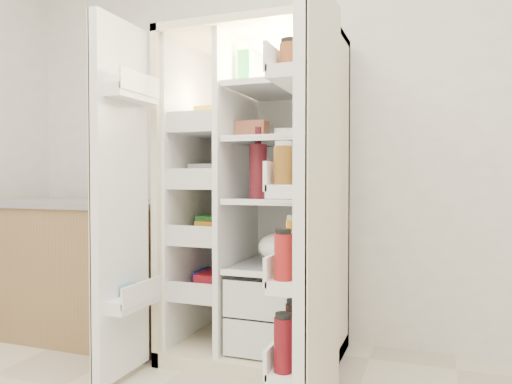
% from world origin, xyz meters
% --- Properties ---
extents(wall_back, '(4.00, 0.02, 2.70)m').
position_xyz_m(wall_back, '(0.00, 2.00, 1.35)').
color(wall_back, white).
rests_on(wall_back, floor).
extents(refrigerator, '(0.92, 0.70, 1.80)m').
position_xyz_m(refrigerator, '(-0.14, 1.65, 0.74)').
color(refrigerator, beige).
rests_on(refrigerator, floor).
extents(freezer_door, '(0.15, 0.40, 1.72)m').
position_xyz_m(freezer_door, '(-0.66, 1.05, 0.89)').
color(freezer_door, white).
rests_on(freezer_door, floor).
extents(fridge_door, '(0.17, 0.58, 1.72)m').
position_xyz_m(fridge_door, '(0.32, 0.96, 0.87)').
color(fridge_door, white).
rests_on(fridge_door, floor).
extents(kitchen_counter, '(1.18, 0.63, 0.86)m').
position_xyz_m(kitchen_counter, '(-1.26, 1.57, 0.43)').
color(kitchen_counter, olive).
rests_on(kitchen_counter, floor).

